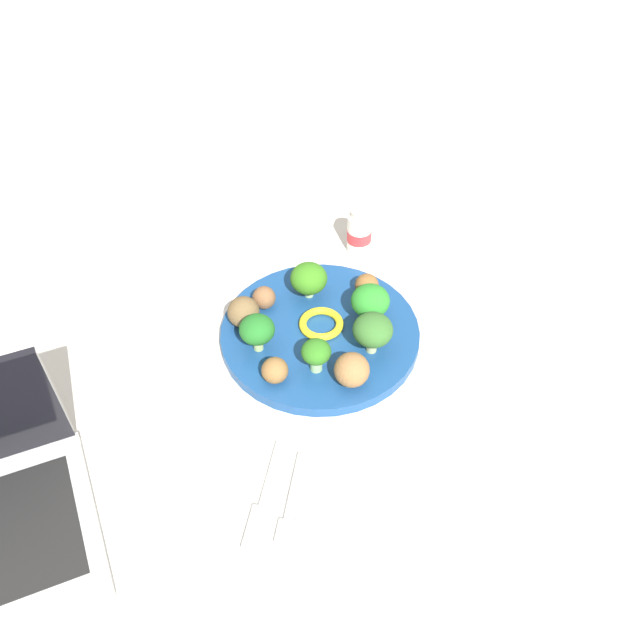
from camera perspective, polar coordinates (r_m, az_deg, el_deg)
ground_plane at (r=1.03m, az=-0.00°, el=-1.41°), size 4.00×4.00×0.00m
plate at (r=1.02m, az=-0.00°, el=-1.10°), size 0.28×0.28×0.02m
broccoli_floret_center at (r=0.96m, az=4.17°, el=-0.82°), size 0.05×0.05×0.06m
broccoli_floret_front_right at (r=0.97m, az=-4.98°, el=-0.79°), size 0.05×0.05×0.06m
broccoli_floret_near_rim at (r=1.01m, az=3.98°, el=1.50°), size 0.05×0.05×0.06m
broccoli_floret_back_left at (r=0.94m, az=-0.31°, el=-2.60°), size 0.04×0.04×0.05m
broccoli_floret_front_left at (r=1.04m, az=-0.89°, el=3.28°), size 0.05×0.05×0.06m
meatball_near_rim at (r=1.06m, az=3.70°, el=2.74°), size 0.03×0.03×0.03m
meatball_back_right at (r=1.04m, az=-4.43°, el=1.76°), size 0.03×0.03×0.03m
meatball_front_right at (r=0.94m, az=2.52°, el=-3.94°), size 0.05×0.05×0.05m
meatball_front_left at (r=0.94m, az=-3.57°, el=-3.98°), size 0.04×0.04×0.04m
meatball_mid_left at (r=1.01m, az=-6.04°, el=0.62°), size 0.05×0.05×0.05m
pepper_ring_mid_right at (r=1.02m, az=0.13°, el=-0.30°), size 0.08×0.08×0.01m
napkin at (r=0.87m, az=-3.26°, el=-13.79°), size 0.18×0.13×0.01m
fork at (r=0.86m, az=-2.18°, el=-14.25°), size 0.12×0.03×0.01m
knife at (r=0.87m, az=-4.59°, el=-13.84°), size 0.15×0.02×0.01m
yogurt_bottle at (r=1.15m, az=3.11°, el=6.89°), size 0.04×0.04×0.08m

